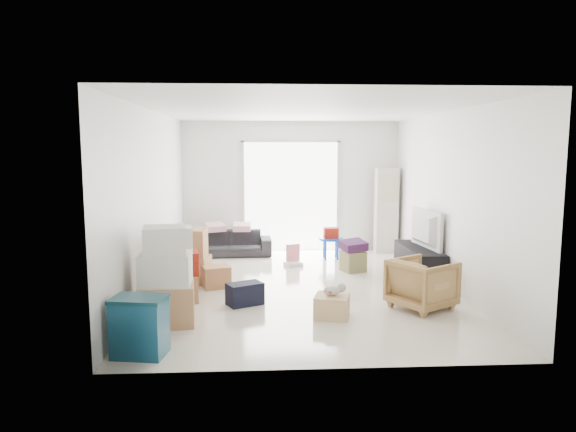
# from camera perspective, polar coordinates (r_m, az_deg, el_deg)

# --- Properties ---
(room_shell) EXTENTS (4.98, 6.48, 3.18)m
(room_shell) POSITION_cam_1_polar(r_m,az_deg,el_deg) (7.79, 1.67, 1.73)
(room_shell) COLOR beige
(room_shell) RESTS_ON ground
(sliding_door) EXTENTS (2.10, 0.04, 2.33)m
(sliding_door) POSITION_cam_1_polar(r_m,az_deg,el_deg) (10.75, 0.32, 2.71)
(sliding_door) COLOR white
(sliding_door) RESTS_ON room_shell
(ac_tower) EXTENTS (0.45, 0.30, 1.75)m
(ac_tower) POSITION_cam_1_polar(r_m,az_deg,el_deg) (10.77, 10.84, 0.62)
(ac_tower) COLOR beige
(ac_tower) RESTS_ON room_shell
(tv_console) EXTENTS (0.45, 1.51, 0.50)m
(tv_console) POSITION_cam_1_polar(r_m,az_deg,el_deg) (8.88, 14.35, -4.98)
(tv_console) COLOR black
(tv_console) RESTS_ON room_shell
(television) EXTENTS (0.75, 1.16, 0.14)m
(television) POSITION_cam_1_polar(r_m,az_deg,el_deg) (8.82, 14.42, -2.93)
(television) COLOR black
(television) RESTS_ON tv_console
(sofa) EXTENTS (1.71, 0.55, 0.66)m
(sofa) POSITION_cam_1_polar(r_m,az_deg,el_deg) (10.39, -6.59, -2.57)
(sofa) COLOR #28282D
(sofa) RESTS_ON room_shell
(pillow_left) EXTENTS (0.46, 0.42, 0.12)m
(pillow_left) POSITION_cam_1_polar(r_m,az_deg,el_deg) (10.34, -8.13, -0.46)
(pillow_left) COLOR #D59BAE
(pillow_left) RESTS_ON sofa
(pillow_right) EXTENTS (0.37, 0.30, 0.12)m
(pillow_right) POSITION_cam_1_polar(r_m,az_deg,el_deg) (10.31, -5.14, -0.42)
(pillow_right) COLOR #D59BAE
(pillow_right) RESTS_ON sofa
(armchair) EXTENTS (0.95, 0.97, 0.74)m
(armchair) POSITION_cam_1_polar(r_m,az_deg,el_deg) (7.13, 14.69, -7.04)
(armchair) COLOR tan
(armchair) RESTS_ON room_shell
(storage_bins) EXTENTS (0.60, 0.46, 0.62)m
(storage_bins) POSITION_cam_1_polar(r_m,az_deg,el_deg) (5.60, -16.16, -11.68)
(storage_bins) COLOR navy
(storage_bins) RESTS_ON room_shell
(box_stack_a) EXTENTS (0.72, 0.62, 1.21)m
(box_stack_a) POSITION_cam_1_polar(r_m,az_deg,el_deg) (6.43, -13.42, -7.00)
(box_stack_a) COLOR #B1794F
(box_stack_a) RESTS_ON room_shell
(box_stack_b) EXTENTS (0.60, 0.59, 1.05)m
(box_stack_b) POSITION_cam_1_polar(r_m,az_deg,el_deg) (7.41, -12.04, -5.75)
(box_stack_b) COLOR #B1794F
(box_stack_b) RESTS_ON room_shell
(box_stack_c) EXTENTS (0.65, 0.57, 0.87)m
(box_stack_c) POSITION_cam_1_polar(r_m,az_deg,el_deg) (8.37, -10.79, -4.43)
(box_stack_c) COLOR #B1794F
(box_stack_c) RESTS_ON room_shell
(loose_box) EXTENTS (0.51, 0.51, 0.34)m
(loose_box) POSITION_cam_1_polar(r_m,az_deg,el_deg) (8.08, -8.03, -6.65)
(loose_box) COLOR #B1794F
(loose_box) RESTS_ON room_shell
(duffel_bag) EXTENTS (0.55, 0.47, 0.30)m
(duffel_bag) POSITION_cam_1_polar(r_m,az_deg,el_deg) (7.14, -4.81, -8.61)
(duffel_bag) COLOR black
(duffel_bag) RESTS_ON room_shell
(ottoman) EXTENTS (0.46, 0.46, 0.36)m
(ottoman) POSITION_cam_1_polar(r_m,az_deg,el_deg) (9.09, 7.24, -4.99)
(ottoman) COLOR olive
(ottoman) RESTS_ON room_shell
(blanket) EXTENTS (0.49, 0.49, 0.14)m
(blanket) POSITION_cam_1_polar(r_m,az_deg,el_deg) (9.04, 7.27, -3.45)
(blanket) COLOR #3C1B43
(blanket) RESTS_ON ottoman
(kids_table) EXTENTS (0.48, 0.48, 0.61)m
(kids_table) POSITION_cam_1_polar(r_m,az_deg,el_deg) (10.03, 4.78, -2.31)
(kids_table) COLOR #0943B6
(kids_table) RESTS_ON room_shell
(toy_walker) EXTENTS (0.36, 0.34, 0.39)m
(toy_walker) POSITION_cam_1_polar(r_m,az_deg,el_deg) (9.47, 0.57, -4.88)
(toy_walker) COLOR silver
(toy_walker) RESTS_ON room_shell
(wood_crate) EXTENTS (0.51, 0.51, 0.28)m
(wood_crate) POSITION_cam_1_polar(r_m,az_deg,el_deg) (6.65, 4.89, -9.93)
(wood_crate) COLOR tan
(wood_crate) RESTS_ON room_shell
(plush_bunny) EXTENTS (0.30, 0.18, 0.15)m
(plush_bunny) POSITION_cam_1_polar(r_m,az_deg,el_deg) (6.60, 5.19, -8.18)
(plush_bunny) COLOR #B2ADA8
(plush_bunny) RESTS_ON wood_crate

